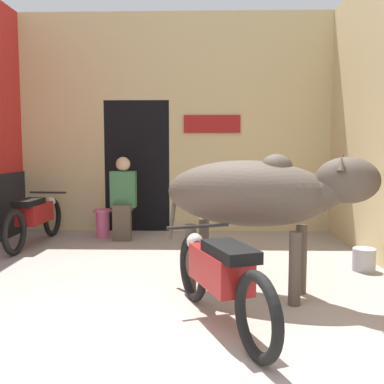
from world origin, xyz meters
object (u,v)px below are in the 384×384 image
at_px(motorcycle_far, 35,217).
at_px(shopkeeper_seated, 123,196).
at_px(cow, 258,194).
at_px(motorcycle_near, 220,275).
at_px(plastic_stool, 103,222).
at_px(bucket, 364,260).

bearing_deg(motorcycle_far, shopkeeper_seated, 19.68).
xyz_separation_m(cow, shopkeeper_seated, (-1.77, 2.57, -0.30)).
bearing_deg(motorcycle_near, cow, 63.64).
distance_m(motorcycle_near, shopkeeper_seated, 3.64).
relative_size(shopkeeper_seated, plastic_stool, 2.88).
distance_m(shopkeeper_seated, bucket, 3.58).
relative_size(cow, motorcycle_far, 1.08).
height_order(motorcycle_near, plastic_stool, motorcycle_near).
height_order(plastic_stool, bucket, plastic_stool).
bearing_deg(motorcycle_far, plastic_stool, 33.35).
bearing_deg(plastic_stool, motorcycle_far, -146.65).
bearing_deg(motorcycle_near, shopkeeper_seated, 112.20).
relative_size(motorcycle_far, shopkeeper_seated, 1.49).
bearing_deg(cow, plastic_stool, 128.03).
distance_m(motorcycle_far, plastic_stool, 1.05).
distance_m(cow, shopkeeper_seated, 3.14).
relative_size(motorcycle_near, motorcycle_far, 0.95).
relative_size(cow, shopkeeper_seated, 1.61).
bearing_deg(motorcycle_near, motorcycle_far, 131.47).
relative_size(motorcycle_near, bucket, 6.93).
relative_size(plastic_stool, bucket, 1.71).
bearing_deg(shopkeeper_seated, motorcycle_near, -67.80).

